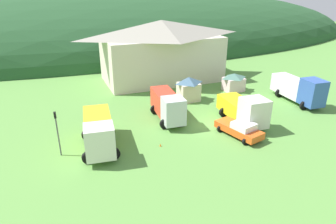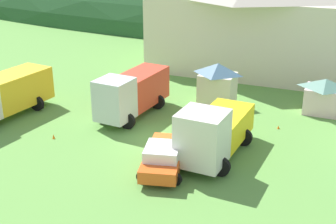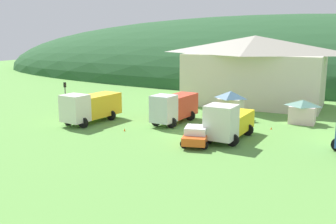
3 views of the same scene
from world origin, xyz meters
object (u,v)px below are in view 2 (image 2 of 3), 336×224
Objects in this scene: flatbed_truck_yellow at (213,132)px; service_pickup_orange at (164,156)px; traffic_cone_near_pickup at (54,139)px; traffic_cone_mid_row at (278,129)px; play_shed_pink at (324,95)px; heavy_rig_striped at (2,93)px; tow_truck_silver at (131,92)px; depot_building at (252,19)px; play_shed_cream at (218,83)px.

service_pickup_orange is at bearing -38.65° from flatbed_truck_yellow.
traffic_cone_mid_row is (13.10, 7.15, 0.00)m from traffic_cone_near_pickup.
play_shed_pink is 0.54× the size of service_pickup_orange.
heavy_rig_striped is 13.87m from service_pickup_orange.
tow_truck_silver is 15.13× the size of traffic_cone_mid_row.
depot_building is 3.60× the size of service_pickup_orange.
traffic_cone_near_pickup is (-8.16, 1.03, -0.83)m from service_pickup_orange.
flatbed_truck_yellow is 1.34× the size of service_pickup_orange.
play_shed_pink is at bearing 8.44° from play_shed_cream.
traffic_cone_mid_row is at bearing 157.41° from flatbed_truck_yellow.
tow_truck_silver is (8.33, 3.71, -0.01)m from heavy_rig_striped.
flatbed_truck_yellow is at bearing -117.67° from play_shed_pink.
heavy_rig_striped reaches higher than service_pickup_orange.
play_shed_cream is 15.73m from heavy_rig_striped.
play_shed_cream is 6.81× the size of traffic_cone_mid_row.
heavy_rig_striped is 12.65× the size of traffic_cone_near_pickup.
traffic_cone_mid_row is at bearing -30.30° from play_shed_cream.
depot_building reaches higher than play_shed_pink.
traffic_cone_near_pickup is 14.93m from traffic_cone_mid_row.
tow_truck_silver is 8.42m from flatbed_truck_yellow.
service_pickup_orange is at bearing -120.76° from play_shed_pink.
depot_building is 6.63× the size of play_shed_pink.
depot_building is 23.24m from heavy_rig_striped.
heavy_rig_striped is 1.05× the size of flatbed_truck_yellow.
heavy_rig_striped is at bearing 162.39° from traffic_cone_near_pickup.
play_shed_cream is 6.87m from tow_truck_silver.
play_shed_pink is at bearing 155.65° from flatbed_truck_yellow.
depot_building is at bearing 68.88° from traffic_cone_near_pickup.
play_shed_pink is 4.88× the size of traffic_cone_near_pickup.
tow_truck_silver is 8.38m from service_pickup_orange.
depot_building reaches higher than flatbed_truck_yellow.
traffic_cone_near_pickup is (-10.26, -1.31, -1.73)m from flatbed_truck_yellow.
play_shed_pink reaches higher than traffic_cone_mid_row.
tow_truck_silver is at bearing -154.76° from play_shed_pink.
service_pickup_orange is 9.60m from traffic_cone_mid_row.
depot_building reaches higher than tow_truck_silver.
flatbed_truck_yellow is (15.67, -0.40, -0.09)m from heavy_rig_striped.
play_shed_pink is 19.32m from traffic_cone_near_pickup.
tow_truck_silver is at bearing 61.75° from traffic_cone_near_pickup.
depot_building is 10.75m from play_shed_cream.
depot_building reaches higher than traffic_cone_near_pickup.
heavy_rig_striped is 15.94× the size of traffic_cone_mid_row.
play_shed_pink is at bearing 135.35° from service_pickup_orange.
tow_truck_silver is 1.34× the size of service_pickup_orange.
traffic_cone_mid_row is at bearing 134.96° from service_pickup_orange.
traffic_cone_near_pickup reaches higher than traffic_cone_mid_row.
heavy_rig_striped is at bearing -60.87° from tow_truck_silver.
heavy_rig_striped is at bearing -115.35° from service_pickup_orange.
flatbed_truck_yellow is at bearing 65.81° from tow_truck_silver.
heavy_rig_striped is 15.68m from flatbed_truck_yellow.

